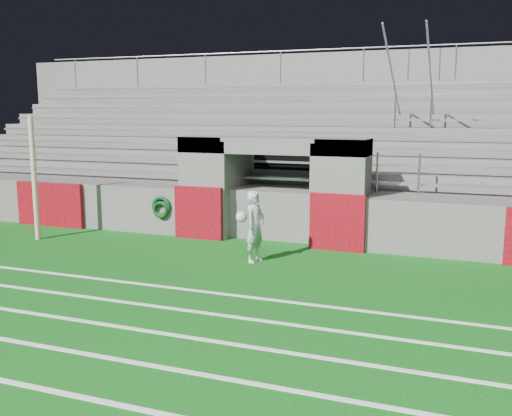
% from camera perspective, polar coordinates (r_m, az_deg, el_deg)
% --- Properties ---
extents(ground, '(90.00, 90.00, 0.00)m').
position_cam_1_polar(ground, '(11.45, -4.15, -6.79)').
color(ground, '#0D4F11').
rests_on(ground, ground).
extents(field_post, '(0.13, 0.13, 3.13)m').
position_cam_1_polar(field_post, '(15.44, -21.29, 2.76)').
color(field_post, beige).
rests_on(field_post, ground).
extents(field_markings, '(28.00, 8.09, 0.01)m').
position_cam_1_polar(field_markings, '(7.51, -21.03, -16.43)').
color(field_markings, white).
rests_on(field_markings, ground).
extents(stadium_structure, '(26.00, 8.48, 5.42)m').
position_cam_1_polar(stadium_structure, '(18.60, 6.16, 4.19)').
color(stadium_structure, '#565452').
rests_on(stadium_structure, ground).
extents(goalkeeper_with_ball, '(0.56, 0.71, 1.55)m').
position_cam_1_polar(goalkeeper_with_ball, '(12.31, -0.15, -1.82)').
color(goalkeeper_with_ball, '#AFB5B9').
rests_on(goalkeeper_with_ball, ground).
extents(hose_coil, '(0.55, 0.14, 0.58)m').
position_cam_1_polar(hose_coil, '(15.13, -9.49, 0.04)').
color(hose_coil, '#0B3818').
rests_on(hose_coil, ground).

